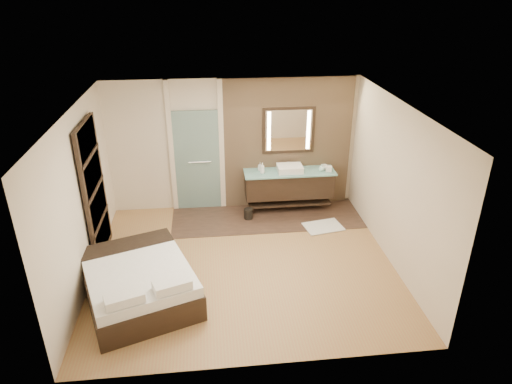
{
  "coord_description": "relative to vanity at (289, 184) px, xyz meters",
  "views": [
    {
      "loc": [
        -0.52,
        -6.48,
        4.45
      ],
      "look_at": [
        0.27,
        0.6,
        1.06
      ],
      "focal_mm": 32.0,
      "sensor_mm": 36.0,
      "label": 1
    }
  ],
  "objects": [
    {
      "name": "shoji_partition",
      "position": [
        -3.53,
        -1.32,
        0.63
      ],
      "size": [
        0.06,
        1.2,
        2.4
      ],
      "color": "black",
      "rests_on": "floor"
    },
    {
      "name": "soap_bottle_b",
      "position": [
        -0.59,
        0.11,
        0.37
      ],
      "size": [
        0.09,
        0.09,
        0.17
      ],
      "primitive_type": "imported",
      "rotation": [
        0.0,
        0.0,
        -0.3
      ],
      "color": "#B2B2B2",
      "rests_on": "vanity"
    },
    {
      "name": "tissue_box",
      "position": [
        0.79,
        -0.08,
        0.33
      ],
      "size": [
        0.15,
        0.15,
        0.1
      ],
      "primitive_type": "cube",
      "rotation": [
        0.0,
        0.0,
        -0.28
      ],
      "color": "white",
      "rests_on": "vanity"
    },
    {
      "name": "tile_strip",
      "position": [
        -0.5,
        -0.32,
        -0.57
      ],
      "size": [
        3.8,
        1.3,
        0.01
      ],
      "primitive_type": "cube",
      "color": "#32231B",
      "rests_on": "floor"
    },
    {
      "name": "bath_mat",
      "position": [
        0.54,
        -0.85,
        -0.56
      ],
      "size": [
        0.8,
        0.62,
        0.02
      ],
      "primitive_type": "cube",
      "rotation": [
        0.0,
        0.0,
        0.19
      ],
      "color": "silver",
      "rests_on": "floor"
    },
    {
      "name": "cup",
      "position": [
        0.72,
        0.01,
        0.34
      ],
      "size": [
        0.15,
        0.15,
        0.1
      ],
      "primitive_type": "imported",
      "rotation": [
        0.0,
        0.0,
        -0.15
      ],
      "color": "white",
      "rests_on": "vanity"
    },
    {
      "name": "mirror_unit",
      "position": [
        0.0,
        0.24,
        1.07
      ],
      "size": [
        1.06,
        0.04,
        0.96
      ],
      "color": "black",
      "rests_on": "stone_wall"
    },
    {
      "name": "bed",
      "position": [
        -2.75,
        -2.66,
        -0.29
      ],
      "size": [
        2.01,
        2.23,
        0.71
      ],
      "rotation": [
        0.0,
        0.0,
        0.34
      ],
      "color": "black",
      "rests_on": "floor"
    },
    {
      "name": "soap_bottle_c",
      "position": [
        0.65,
        -0.06,
        0.36
      ],
      "size": [
        0.14,
        0.14,
        0.14
      ],
      "primitive_type": "imported",
      "rotation": [
        0.0,
        0.0,
        -0.28
      ],
      "color": "silver",
      "rests_on": "vanity"
    },
    {
      "name": "stone_wall",
      "position": [
        0.0,
        0.29,
        0.77
      ],
      "size": [
        2.6,
        0.08,
        2.7
      ],
      "primitive_type": "cube",
      "color": "tan",
      "rests_on": "floor"
    },
    {
      "name": "waste_bin",
      "position": [
        -0.88,
        -0.34,
        -0.47
      ],
      "size": [
        0.23,
        0.23,
        0.22
      ],
      "primitive_type": "cylinder",
      "rotation": [
        0.0,
        0.0,
        0.42
      ],
      "color": "black",
      "rests_on": "floor"
    },
    {
      "name": "soap_bottle_a",
      "position": [
        -0.56,
        -0.05,
        0.4
      ],
      "size": [
        0.11,
        0.11,
        0.22
      ],
      "primitive_type": "imported",
      "rotation": [
        0.0,
        0.0,
        -0.38
      ],
      "color": "white",
      "rests_on": "vanity"
    },
    {
      "name": "vanity",
      "position": [
        0.0,
        0.0,
        0.0
      ],
      "size": [
        1.85,
        0.55,
        0.88
      ],
      "color": "black",
      "rests_on": "stone_wall"
    },
    {
      "name": "floor",
      "position": [
        -1.1,
        -1.92,
        -0.58
      ],
      "size": [
        5.0,
        5.0,
        0.0
      ],
      "primitive_type": "plane",
      "color": "#A56E45",
      "rests_on": "ground"
    },
    {
      "name": "frosted_door",
      "position": [
        -1.85,
        0.28,
        0.56
      ],
      "size": [
        1.1,
        0.12,
        2.7
      ],
      "color": "#A5D1C9",
      "rests_on": "floor"
    }
  ]
}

